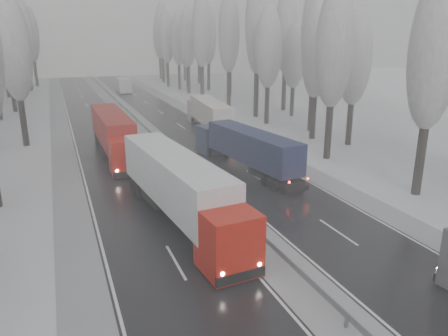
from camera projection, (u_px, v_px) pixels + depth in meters
carriageway_right at (230, 160)px, 43.42m from camera, size 7.50×200.00×0.03m
carriageway_left at (124, 171)px, 39.79m from camera, size 7.50×200.00×0.03m
median_slush at (180, 165)px, 41.60m from camera, size 3.00×200.00×0.04m
shoulder_right at (275, 155)px, 45.13m from camera, size 2.40×200.00×0.04m
shoulder_left at (67, 177)px, 38.07m from camera, size 2.40×200.00×0.04m
median_guardrail at (179, 159)px, 41.42m from camera, size 0.12×200.00×0.76m
tree_16 at (435, 53)px, 30.93m from camera, size 3.60×3.60×16.53m
tree_18 at (334, 48)px, 40.88m from camera, size 3.60×3.60×16.58m
tree_19 at (355, 59)px, 46.73m from camera, size 3.60×3.60×14.57m
tree_20 at (317, 51)px, 49.47m from camera, size 3.60×3.60×15.71m
tree_21 at (316, 34)px, 53.27m from camera, size 3.60×3.60×18.62m
tree_22 at (269, 48)px, 58.44m from camera, size 3.60×3.60×15.86m
tree_23 at (294, 57)px, 64.62m from camera, size 3.60×3.60×13.55m
tree_24 at (258, 26)px, 62.73m from camera, size 3.60×3.60×20.49m
tree_25 at (286, 31)px, 68.88m from camera, size 3.60×3.60×19.44m
tree_26 at (229, 34)px, 72.07m from camera, size 3.60×3.60×18.78m
tree_27 at (258, 38)px, 78.33m from camera, size 3.60×3.60×17.62m
tree_28 at (201, 31)px, 81.02m from camera, size 3.60×3.60×19.62m
tree_29 at (230, 37)px, 87.42m from camera, size 3.60×3.60×18.11m
tree_30 at (188, 37)px, 90.12m from camera, size 3.60×3.60×17.86m
tree_31 at (208, 35)px, 95.60m from camera, size 3.60×3.60×18.58m
tree_32 at (178, 39)px, 96.94m from camera, size 3.60×3.60×17.33m
tree_33 at (187, 47)px, 102.15m from camera, size 3.60×3.60×14.33m
tree_34 at (167, 38)px, 102.91m from camera, size 3.60×3.60×17.63m
tree_35 at (198, 36)px, 109.55m from camera, size 3.60×3.60×18.25m
tree_36 at (162, 31)px, 111.67m from camera, size 3.60×3.60×20.23m
tree_37 at (184, 41)px, 118.37m from camera, size 3.60×3.60×16.37m
tree_38 at (159, 37)px, 122.09m from camera, size 3.60×3.60×17.97m
tree_39 at (166, 41)px, 126.97m from camera, size 3.60×3.60×16.19m
tree_62 at (14, 50)px, 46.02m from camera, size 3.60×3.60×16.04m
tree_68 at (6, 43)px, 67.64m from camera, size 3.60×3.60×16.65m
tree_70 at (12, 40)px, 76.64m from camera, size 3.60×3.60×17.09m
tree_72 at (2, 47)px, 84.44m from camera, size 3.60×3.60×15.11m
tree_74 at (24, 32)px, 94.56m from camera, size 3.60×3.60×19.68m
tree_76 at (31, 35)px, 103.50m from camera, size 3.60×3.60×18.55m
tree_77 at (8, 47)px, 105.91m from camera, size 3.60×3.60×14.32m
tree_78 at (16, 33)px, 107.98m from camera, size 3.60×3.60×19.55m
tree_79 at (6, 39)px, 111.05m from camera, size 3.60×3.60×17.07m
truck_blue_box at (245, 147)px, 39.42m from camera, size 4.35×15.00×3.82m
truck_cream_box at (208, 113)px, 55.76m from camera, size 4.03×15.88×4.04m
box_truck_distant at (124, 85)px, 94.87m from camera, size 2.82×8.36×3.09m
truck_red_white at (180, 187)px, 27.71m from camera, size 4.35×17.58×4.47m
truck_red_red at (114, 132)px, 43.89m from camera, size 2.81×16.85×4.31m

